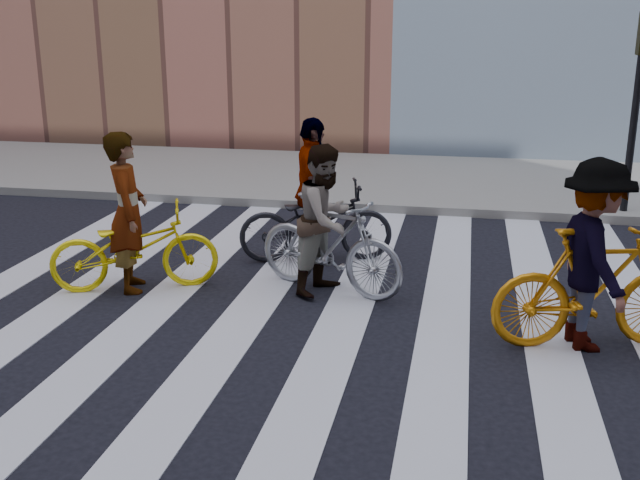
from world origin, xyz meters
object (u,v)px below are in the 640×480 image
(rider_left, at_px, (128,212))
(bike_yellow_left, at_px, (134,248))
(bike_yellow_right, at_px, (595,288))
(traffic_signal, at_px, (640,81))
(bike_silver_mid, at_px, (330,244))
(rider_rear, at_px, (312,191))
(rider_mid, at_px, (326,220))
(bike_dark_rear, at_px, (316,222))
(rider_right, at_px, (593,255))

(rider_left, bearing_deg, bike_yellow_left, -112.12)
(bike_yellow_right, bearing_deg, traffic_signal, -27.76)
(bike_silver_mid, xyz_separation_m, bike_yellow_right, (2.90, -1.06, 0.03))
(rider_left, xyz_separation_m, rider_rear, (1.95, 1.54, 0.01))
(bike_yellow_left, bearing_deg, traffic_signal, -76.80)
(rider_left, distance_m, rider_mid, 2.39)
(bike_silver_mid, relative_size, bike_dark_rear, 0.96)
(traffic_signal, relative_size, bike_silver_mid, 1.66)
(bike_yellow_left, height_order, bike_yellow_right, bike_yellow_right)
(rider_mid, bearing_deg, bike_yellow_left, 121.67)
(rider_mid, relative_size, rider_right, 0.94)
(bike_dark_rear, height_order, rider_mid, rider_mid)
(bike_yellow_right, xyz_separation_m, rider_right, (-0.05, 0.00, 0.34))
(bike_dark_rear, bearing_deg, traffic_signal, -72.03)
(rider_rear, bearing_deg, bike_yellow_left, 112.94)
(traffic_signal, xyz_separation_m, bike_yellow_right, (-1.27, -5.31, -1.65))
(rider_left, xyz_separation_m, rider_right, (5.26, -0.68, -0.01))
(traffic_signal, distance_m, bike_silver_mid, 6.18)
(rider_left, bearing_deg, rider_mid, -102.85)
(rider_right, bearing_deg, bike_yellow_left, 68.32)
(bike_yellow_left, xyz_separation_m, bike_yellow_right, (5.26, -0.68, 0.10))
(rider_left, relative_size, rider_right, 1.01)
(bike_dark_rear, distance_m, rider_rear, 0.44)
(rider_mid, bearing_deg, bike_dark_rear, 39.32)
(rider_left, bearing_deg, bike_silver_mid, -103.04)
(traffic_signal, bearing_deg, rider_right, -104.01)
(bike_yellow_left, xyz_separation_m, bike_silver_mid, (2.36, 0.38, 0.07))
(traffic_signal, relative_size, rider_mid, 1.83)
(rider_mid, bearing_deg, traffic_signal, -22.67)
(bike_yellow_left, bearing_deg, bike_dark_rear, -73.88)
(traffic_signal, height_order, rider_left, traffic_signal)
(bike_yellow_left, relative_size, bike_dark_rear, 0.96)
(bike_dark_rear, relative_size, rider_left, 1.07)
(rider_rear, bearing_deg, traffic_signal, -72.32)
(traffic_signal, relative_size, rider_left, 1.70)
(bike_dark_rear, bearing_deg, rider_right, -140.31)
(traffic_signal, height_order, rider_right, traffic_signal)
(bike_dark_rear, distance_m, rider_left, 2.56)
(bike_dark_rear, relative_size, rider_rear, 1.06)
(rider_mid, bearing_deg, rider_right, -87.95)
(rider_left, relative_size, rider_mid, 1.08)
(traffic_signal, height_order, bike_yellow_right, traffic_signal)
(traffic_signal, height_order, bike_silver_mid, traffic_signal)
(bike_dark_rear, height_order, rider_rear, rider_rear)
(bike_yellow_left, relative_size, bike_yellow_right, 0.97)
(bike_dark_rear, bearing_deg, bike_yellow_right, -139.90)
(traffic_signal, distance_m, rider_rear, 5.71)
(traffic_signal, distance_m, bike_yellow_right, 5.70)
(traffic_signal, bearing_deg, rider_left, -144.89)
(rider_left, bearing_deg, bike_yellow_right, -119.42)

